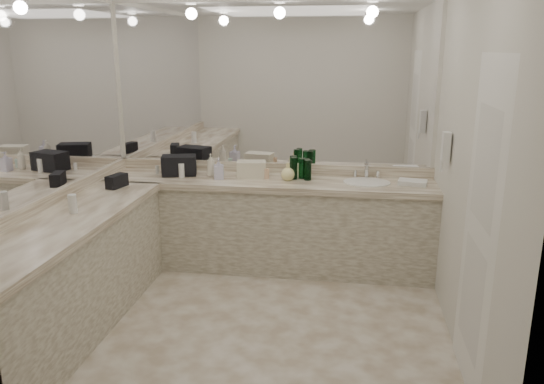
% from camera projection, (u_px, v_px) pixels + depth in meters
% --- Properties ---
extents(floor, '(3.20, 3.20, 0.00)m').
position_uv_depth(floor, '(244.00, 324.00, 4.22)').
color(floor, beige).
rests_on(floor, ground).
extents(wall_back, '(3.20, 0.02, 2.60)m').
position_uv_depth(wall_back, '(272.00, 133.00, 5.31)').
color(wall_back, beige).
rests_on(wall_back, floor).
extents(wall_left, '(0.02, 3.00, 2.60)m').
position_uv_depth(wall_left, '(39.00, 158.00, 4.11)').
color(wall_left, beige).
rests_on(wall_left, floor).
extents(wall_right, '(0.02, 3.00, 2.60)m').
position_uv_depth(wall_right, '(469.00, 172.00, 3.64)').
color(wall_right, beige).
rests_on(wall_right, floor).
extents(vanity_back_base, '(3.20, 0.60, 0.84)m').
position_uv_depth(vanity_back_base, '(267.00, 226.00, 5.25)').
color(vanity_back_base, beige).
rests_on(vanity_back_base, floor).
extents(vanity_back_top, '(3.20, 0.64, 0.06)m').
position_uv_depth(vanity_back_top, '(267.00, 182.00, 5.13)').
color(vanity_back_top, beige).
rests_on(vanity_back_top, vanity_back_base).
extents(vanity_left_base, '(0.60, 2.40, 0.84)m').
position_uv_depth(vanity_left_base, '(67.00, 281.00, 4.01)').
color(vanity_left_base, beige).
rests_on(vanity_left_base, floor).
extents(vanity_left_top, '(0.64, 2.42, 0.06)m').
position_uv_depth(vanity_left_top, '(62.00, 225.00, 3.89)').
color(vanity_left_top, beige).
rests_on(vanity_left_top, vanity_left_base).
extents(backsplash_back, '(3.20, 0.04, 0.10)m').
position_uv_depth(backsplash_back, '(272.00, 168.00, 5.38)').
color(backsplash_back, beige).
rests_on(backsplash_back, vanity_back_top).
extents(backsplash_left, '(0.04, 3.00, 0.10)m').
position_uv_depth(backsplash_left, '(47.00, 201.00, 4.20)').
color(backsplash_left, beige).
rests_on(backsplash_left, vanity_left_top).
extents(mirror_back, '(3.12, 0.01, 1.55)m').
position_uv_depth(mirror_back, '(272.00, 85.00, 5.17)').
color(mirror_back, white).
rests_on(mirror_back, wall_back).
extents(mirror_left, '(0.01, 2.92, 1.55)m').
position_uv_depth(mirror_left, '(34.00, 96.00, 3.99)').
color(mirror_left, white).
rests_on(mirror_left, wall_left).
extents(sink, '(0.44, 0.44, 0.03)m').
position_uv_depth(sink, '(367.00, 183.00, 4.99)').
color(sink, white).
rests_on(sink, vanity_back_top).
extents(faucet, '(0.24, 0.16, 0.14)m').
position_uv_depth(faucet, '(367.00, 171.00, 5.17)').
color(faucet, silver).
rests_on(faucet, vanity_back_top).
extents(wall_phone, '(0.06, 0.10, 0.24)m').
position_uv_depth(wall_phone, '(446.00, 147.00, 4.31)').
color(wall_phone, white).
rests_on(wall_phone, wall_right).
extents(door, '(0.02, 0.82, 2.10)m').
position_uv_depth(door, '(479.00, 230.00, 3.23)').
color(door, white).
rests_on(door, wall_right).
extents(black_toiletry_bag, '(0.38, 0.29, 0.19)m').
position_uv_depth(black_toiletry_bag, '(179.00, 166.00, 5.27)').
color(black_toiletry_bag, black).
rests_on(black_toiletry_bag, vanity_back_top).
extents(black_bag_spill, '(0.15, 0.23, 0.12)m').
position_uv_depth(black_bag_spill, '(117.00, 181.00, 4.81)').
color(black_bag_spill, black).
rests_on(black_bag_spill, vanity_left_top).
extents(cream_cosmetic_case, '(0.31, 0.22, 0.16)m').
position_uv_depth(cream_cosmetic_case, '(251.00, 169.00, 5.19)').
color(cream_cosmetic_case, beige).
rests_on(cream_cosmetic_case, vanity_back_top).
extents(hand_towel, '(0.28, 0.22, 0.04)m').
position_uv_depth(hand_towel, '(413.00, 182.00, 4.92)').
color(hand_towel, white).
rests_on(hand_towel, vanity_back_top).
extents(lotion_left, '(0.07, 0.07, 0.15)m').
position_uv_depth(lotion_left, '(73.00, 203.00, 4.05)').
color(lotion_left, white).
rests_on(lotion_left, vanity_left_top).
extents(soap_bottle_a, '(0.10, 0.10, 0.22)m').
position_uv_depth(soap_bottle_a, '(211.00, 165.00, 5.22)').
color(soap_bottle_a, beige).
rests_on(soap_bottle_a, vanity_back_top).
extents(soap_bottle_b, '(0.11, 0.11, 0.20)m').
position_uv_depth(soap_bottle_b, '(219.00, 169.00, 5.11)').
color(soap_bottle_b, silver).
rests_on(soap_bottle_b, vanity_back_top).
extents(soap_bottle_c, '(0.15, 0.15, 0.17)m').
position_uv_depth(soap_bottle_c, '(288.00, 171.00, 5.06)').
color(soap_bottle_c, '#FDF39F').
rests_on(soap_bottle_c, vanity_back_top).
extents(green_bottle_0, '(0.07, 0.07, 0.20)m').
position_uv_depth(green_bottle_0, '(302.00, 168.00, 5.14)').
color(green_bottle_0, '#0B4C1D').
rests_on(green_bottle_0, vanity_back_top).
extents(green_bottle_1, '(0.06, 0.06, 0.21)m').
position_uv_depth(green_bottle_1, '(294.00, 168.00, 5.10)').
color(green_bottle_1, '#0B4C1D').
rests_on(green_bottle_1, vanity_back_top).
extents(green_bottle_2, '(0.07, 0.07, 0.20)m').
position_uv_depth(green_bottle_2, '(308.00, 170.00, 5.06)').
color(green_bottle_2, '#0B4C1D').
rests_on(green_bottle_2, vanity_back_top).
extents(green_bottle_3, '(0.07, 0.07, 0.21)m').
position_uv_depth(green_bottle_3, '(293.00, 167.00, 5.18)').
color(green_bottle_3, '#0B4C1D').
rests_on(green_bottle_3, vanity_back_top).
extents(green_bottle_4, '(0.07, 0.07, 0.19)m').
position_uv_depth(green_bottle_4, '(306.00, 169.00, 5.12)').
color(green_bottle_4, '#0B4C1D').
rests_on(green_bottle_4, vanity_back_top).
extents(amenity_bottle_0, '(0.05, 0.05, 0.10)m').
position_uv_depth(amenity_bottle_0, '(267.00, 174.00, 5.13)').
color(amenity_bottle_0, '#E0B28C').
rests_on(amenity_bottle_0, vanity_back_top).
extents(amenity_bottle_1, '(0.05, 0.05, 0.09)m').
position_uv_depth(amenity_bottle_1, '(286.00, 174.00, 5.16)').
color(amenity_bottle_1, white).
rests_on(amenity_bottle_1, vanity_back_top).
extents(amenity_bottle_2, '(0.04, 0.04, 0.08)m').
position_uv_depth(amenity_bottle_2, '(157.00, 169.00, 5.36)').
color(amenity_bottle_2, white).
rests_on(amenity_bottle_2, vanity_back_top).
extents(amenity_bottle_3, '(0.06, 0.06, 0.13)m').
position_uv_depth(amenity_bottle_3, '(168.00, 169.00, 5.23)').
color(amenity_bottle_3, '#E57F66').
rests_on(amenity_bottle_3, vanity_back_top).
extents(amenity_bottle_4, '(0.04, 0.04, 0.10)m').
position_uv_depth(amenity_bottle_4, '(222.00, 170.00, 5.28)').
color(amenity_bottle_4, silver).
rests_on(amenity_bottle_4, vanity_back_top).
extents(amenity_bottle_5, '(0.05, 0.05, 0.09)m').
position_uv_depth(amenity_bottle_5, '(168.00, 169.00, 5.33)').
color(amenity_bottle_5, white).
rests_on(amenity_bottle_5, vanity_back_top).
extents(amenity_bottle_6, '(0.06, 0.06, 0.14)m').
position_uv_depth(amenity_bottle_6, '(181.00, 170.00, 5.18)').
color(amenity_bottle_6, white).
rests_on(amenity_bottle_6, vanity_back_top).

